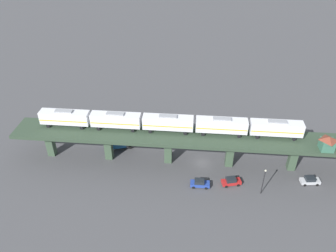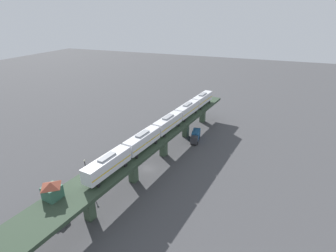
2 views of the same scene
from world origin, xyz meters
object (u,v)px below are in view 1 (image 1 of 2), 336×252
at_px(street_car_silver, 310,180).
at_px(street_car_red, 231,181).
at_px(subway_train, 168,122).
at_px(street_lamp, 264,180).
at_px(signal_hut, 328,143).
at_px(street_car_blue, 200,183).
at_px(delivery_truck, 119,142).

bearing_deg(street_car_silver, street_car_red, -91.36).
bearing_deg(subway_train, street_lamp, 56.48).
distance_m(signal_hut, street_car_blue, 29.61).
relative_size(street_car_blue, street_car_red, 1.00).
xyz_separation_m(delivery_truck, street_lamp, (18.10, 32.92, 2.35)).
relative_size(subway_train, signal_hut, 17.20).
height_order(signal_hut, street_car_red, signal_hut).
xyz_separation_m(subway_train, street_car_red, (10.30, 14.09, -9.81)).
bearing_deg(street_lamp, street_car_red, -116.76).
xyz_separation_m(subway_train, street_car_blue, (10.61, 6.82, -9.81)).
height_order(signal_hut, street_lamp, signal_hut).
relative_size(street_car_red, street_lamp, 0.66).
distance_m(street_car_red, street_lamp, 7.56).
bearing_deg(signal_hut, delivery_truck, -105.50).
height_order(street_car_blue, street_lamp, street_lamp).
relative_size(street_car_red, street_car_silver, 1.04).
distance_m(street_car_blue, street_lamp, 14.04).
height_order(street_car_blue, delivery_truck, delivery_truck).
bearing_deg(street_car_blue, delivery_truck, -128.12).
height_order(street_car_silver, delivery_truck, delivery_truck).
distance_m(street_car_silver, street_lamp, 12.78).
bearing_deg(street_lamp, delivery_truck, -118.80).
xyz_separation_m(street_car_silver, street_lamp, (2.66, -12.09, 3.17)).
distance_m(street_car_blue, street_car_silver, 25.49).
bearing_deg(street_car_blue, subway_train, -147.29).
xyz_separation_m(signal_hut, street_car_silver, (2.23, -2.62, -9.07)).
bearing_deg(signal_hut, street_car_blue, -85.71).
xyz_separation_m(signal_hut, street_lamp, (4.89, -14.71, -5.90)).
bearing_deg(street_car_red, subway_train, -126.18).
bearing_deg(street_car_silver, street_car_blue, -90.27).
xyz_separation_m(subway_train, signal_hut, (8.50, 34.92, -0.74)).
height_order(signal_hut, street_car_silver, signal_hut).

